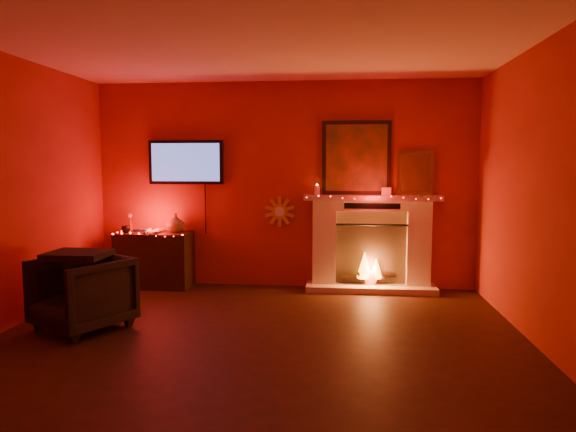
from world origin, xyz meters
name	(u,v)px	position (x,y,z in m)	size (l,w,h in m)	color
room	(251,197)	(0.00, 0.00, 1.35)	(5.00, 5.00, 5.00)	black
fireplace	(370,234)	(1.14, 2.39, 0.72)	(1.72, 0.40, 2.18)	beige
tv	(186,162)	(-1.30, 2.45, 1.65)	(1.00, 0.07, 1.24)	black
sunburst_clock	(280,212)	(-0.05, 2.48, 1.00)	(0.40, 0.03, 0.40)	orange
console_table	(155,257)	(-1.69, 2.26, 0.39)	(0.96, 0.55, 0.98)	black
armchair	(82,293)	(-1.77, 0.47, 0.36)	(0.77, 0.80, 0.72)	black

